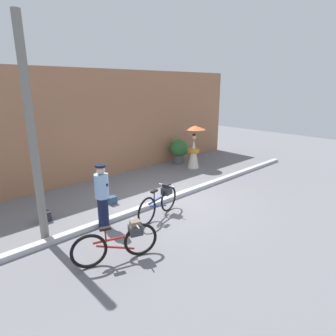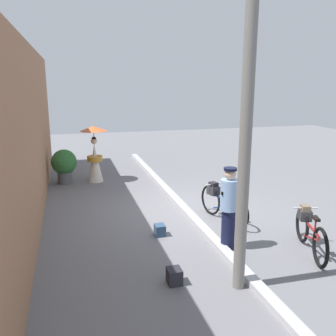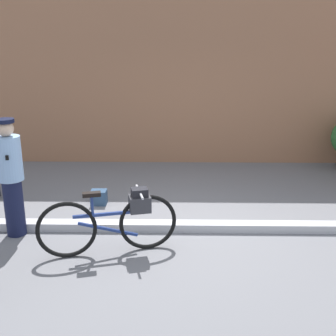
% 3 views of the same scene
% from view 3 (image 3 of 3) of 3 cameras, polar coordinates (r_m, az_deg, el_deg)
% --- Properties ---
extents(ground_plane, '(30.00, 30.00, 0.00)m').
position_cam_3_polar(ground_plane, '(6.08, 1.70, -8.34)').
color(ground_plane, slate).
extents(building_wall, '(14.00, 0.40, 3.99)m').
position_cam_3_polar(building_wall, '(9.11, 1.55, 13.27)').
color(building_wall, '#9E6B4C').
rests_on(building_wall, ground_plane).
extents(sidewalk_curb, '(14.00, 0.20, 0.12)m').
position_cam_3_polar(sidewalk_curb, '(6.06, 1.71, -7.83)').
color(sidewalk_curb, '#B2B2B7').
rests_on(sidewalk_curb, ground_plane).
extents(bicycle_near_officer, '(1.71, 0.57, 0.84)m').
position_cam_3_polar(bicycle_near_officer, '(5.36, -7.17, -6.94)').
color(bicycle_near_officer, black).
rests_on(bicycle_near_officer, ground_plane).
extents(person_officer, '(0.34, 0.38, 1.62)m').
position_cam_3_polar(person_officer, '(6.02, -20.39, -0.92)').
color(person_officer, '#141938').
rests_on(person_officer, ground_plane).
extents(backpack_on_pavement, '(0.25, 0.21, 0.24)m').
position_cam_3_polar(backpack_on_pavement, '(7.02, -9.28, -3.88)').
color(backpack_on_pavement, navy).
rests_on(backpack_on_pavement, ground_plane).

